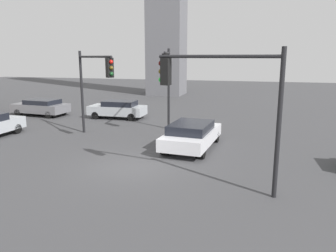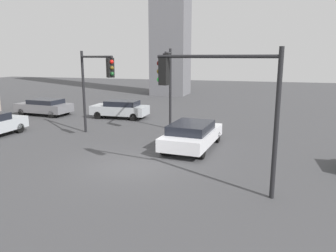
{
  "view_description": "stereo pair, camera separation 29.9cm",
  "coord_description": "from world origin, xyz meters",
  "px_view_note": "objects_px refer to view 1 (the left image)",
  "views": [
    {
      "loc": [
        5.16,
        -12.77,
        4.71
      ],
      "look_at": [
        0.99,
        2.44,
        1.36
      ],
      "focal_mm": 34.97,
      "sensor_mm": 36.0,
      "label": 1
    },
    {
      "loc": [
        5.45,
        -12.69,
        4.71
      ],
      "look_at": [
        0.99,
        2.44,
        1.36
      ],
      "focal_mm": 34.97,
      "sensor_mm": 36.0,
      "label": 2
    }
  ],
  "objects_px": {
    "traffic_light_0": "(167,74)",
    "car_2": "(192,134)",
    "traffic_light_1": "(218,89)",
    "traffic_light_2": "(94,77)",
    "car_3": "(41,107)",
    "car_1": "(118,109)"
  },
  "relations": [
    {
      "from": "car_3",
      "to": "traffic_light_2",
      "type": "bearing_deg",
      "value": 148.09
    },
    {
      "from": "traffic_light_2",
      "to": "car_3",
      "type": "distance_m",
      "value": 10.39
    },
    {
      "from": "traffic_light_0",
      "to": "car_1",
      "type": "xyz_separation_m",
      "value": [
        -5.04,
        3.85,
        -2.93
      ]
    },
    {
      "from": "traffic_light_2",
      "to": "traffic_light_1",
      "type": "bearing_deg",
      "value": 3.98
    },
    {
      "from": "traffic_light_2",
      "to": "car_1",
      "type": "distance_m",
      "value": 7.17
    },
    {
      "from": "traffic_light_2",
      "to": "car_3",
      "type": "xyz_separation_m",
      "value": [
        -8.06,
        5.89,
        -2.9
      ]
    },
    {
      "from": "traffic_light_0",
      "to": "traffic_light_1",
      "type": "height_order",
      "value": "traffic_light_0"
    },
    {
      "from": "traffic_light_1",
      "to": "car_3",
      "type": "height_order",
      "value": "traffic_light_1"
    },
    {
      "from": "traffic_light_0",
      "to": "car_2",
      "type": "bearing_deg",
      "value": 25.45
    },
    {
      "from": "traffic_light_0",
      "to": "car_2",
      "type": "distance_m",
      "value": 4.77
    },
    {
      "from": "traffic_light_0",
      "to": "car_2",
      "type": "relative_size",
      "value": 1.06
    },
    {
      "from": "car_1",
      "to": "traffic_light_0",
      "type": "bearing_deg",
      "value": 141.84
    },
    {
      "from": "car_1",
      "to": "car_2",
      "type": "xyz_separation_m",
      "value": [
        7.23,
        -6.92,
        0.01
      ]
    },
    {
      "from": "traffic_light_0",
      "to": "car_1",
      "type": "height_order",
      "value": "traffic_light_0"
    },
    {
      "from": "traffic_light_2",
      "to": "car_2",
      "type": "distance_m",
      "value": 6.43
    },
    {
      "from": "car_1",
      "to": "car_2",
      "type": "distance_m",
      "value": 10.01
    },
    {
      "from": "car_2",
      "to": "car_3",
      "type": "bearing_deg",
      "value": 69.71
    },
    {
      "from": "traffic_light_1",
      "to": "car_3",
      "type": "distance_m",
      "value": 19.52
    },
    {
      "from": "traffic_light_0",
      "to": "traffic_light_1",
      "type": "relative_size",
      "value": 1.04
    },
    {
      "from": "traffic_light_1",
      "to": "car_2",
      "type": "bearing_deg",
      "value": -58.21
    },
    {
      "from": "traffic_light_1",
      "to": "car_1",
      "type": "height_order",
      "value": "traffic_light_1"
    },
    {
      "from": "traffic_light_0",
      "to": "car_1",
      "type": "relative_size",
      "value": 1.2
    }
  ]
}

